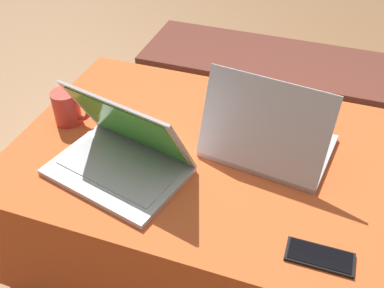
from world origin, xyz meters
name	(u,v)px	position (x,y,z in m)	size (l,w,h in m)	color
ground_plane	(197,244)	(0.00, 0.00, 0.00)	(14.00, 14.00, 0.00)	olive
ottoman	(198,201)	(0.00, 0.00, 0.21)	(1.01, 0.74, 0.43)	maroon
laptop_near	(121,155)	(-0.16, -0.14, 0.47)	(0.38, 0.31, 0.22)	#B7B7BC
laptop_far	(267,139)	(0.18, 0.04, 0.48)	(0.36, 0.29, 0.24)	#B7B7BC
cell_phone	(320,257)	(0.36, -0.26, 0.43)	(0.15, 0.06, 0.01)	black
coffee_mug	(68,108)	(-0.40, -0.01, 0.48)	(0.12, 0.08, 0.10)	red
fireplace_hearth	(273,61)	(0.00, 1.27, 0.02)	(1.40, 0.50, 0.04)	brown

